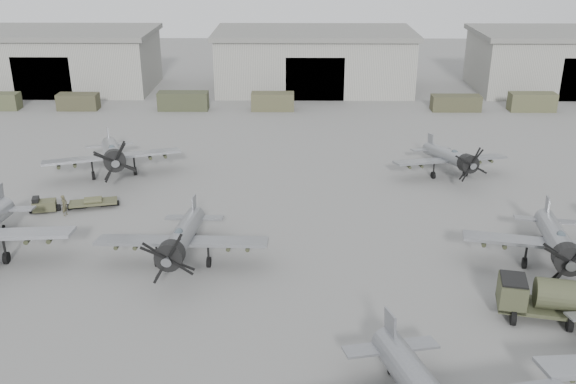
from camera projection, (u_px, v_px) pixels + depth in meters
name	position (u px, v px, depth m)	size (l,w,h in m)	color
ground	(340.00, 327.00, 38.86)	(220.00, 220.00, 0.00)	slate
hangar_left	(57.00, 59.00, 94.84)	(29.00, 14.80, 8.70)	#9B9A91
hangar_center	(314.00, 60.00, 94.47)	(29.00, 14.80, 8.70)	#9B9A91
hangar_right	(572.00, 61.00, 94.09)	(29.00, 14.80, 8.70)	#9B9A91
support_truck_1	(78.00, 102.00, 84.98)	(5.31, 2.20, 2.15)	#3D3B28
support_truck_2	(183.00, 101.00, 84.79)	(6.60, 2.20, 2.41)	#373B27
support_truck_3	(273.00, 101.00, 84.69)	(5.63, 2.20, 2.34)	#48472F
support_truck_5	(456.00, 103.00, 84.50)	(6.41, 2.20, 2.04)	#3E3E29
support_truck_6	(532.00, 102.00, 84.34)	(5.99, 2.20, 2.40)	#494A30
aircraft_mid_1	(181.00, 239.00, 44.88)	(12.17, 10.95, 4.89)	gray
aircraft_mid_2	(558.00, 242.00, 44.24)	(12.79, 11.52, 5.08)	gray
aircraft_far_0	(112.00, 154.00, 61.24)	(13.01, 11.72, 5.22)	#909398
aircraft_far_1	(452.00, 158.00, 61.38)	(11.18, 10.07, 4.44)	gray
fuel_tanker	(557.00, 297.00, 39.05)	(7.37, 3.71, 2.72)	#3C3F29
tug_trailer	(63.00, 204.00, 54.76)	(7.04, 2.94, 1.40)	#48492F
ground_crew	(64.00, 205.00, 53.61)	(0.66, 0.44, 1.82)	#48452F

